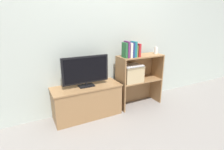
{
  "coord_description": "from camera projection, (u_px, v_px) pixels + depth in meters",
  "views": [
    {
      "loc": [
        -1.15,
        -2.07,
        1.37
      ],
      "look_at": [
        0.0,
        0.15,
        0.6
      ],
      "focal_mm": 28.0,
      "sensor_mm": 36.0,
      "label": 1
    }
  ],
  "objects": [
    {
      "name": "book_crimson",
      "position": [
        137.0,
        50.0,
        2.65
      ],
      "size": [
        0.03,
        0.15,
        0.2
      ],
      "color": "#B22328",
      "rests_on": "bookshelf_upper_tier"
    },
    {
      "name": "baby_monitor",
      "position": [
        156.0,
        50.0,
        2.89
      ],
      "size": [
        0.05,
        0.04,
        0.14
      ],
      "color": "white",
      "rests_on": "bookshelf_upper_tier"
    },
    {
      "name": "wall_back",
      "position": [
        104.0,
        33.0,
        2.66
      ],
      "size": [
        10.0,
        0.05,
        2.4
      ],
      "color": "#B2BCB2",
      "rests_on": "ground_plane"
    },
    {
      "name": "book_teal",
      "position": [
        134.0,
        49.0,
        2.62
      ],
      "size": [
        0.04,
        0.14,
        0.23
      ],
      "color": "#1E7075",
      "rests_on": "bookshelf_upper_tier"
    },
    {
      "name": "ground_plane",
      "position": [
        117.0,
        115.0,
        2.67
      ],
      "size": [
        16.0,
        16.0,
        0.0
      ],
      "primitive_type": "plane",
      "color": "gray"
    },
    {
      "name": "laptop",
      "position": [
        132.0,
        65.0,
        2.72
      ],
      "size": [
        0.31,
        0.24,
        0.02
      ],
      "color": "white",
      "rests_on": "storage_basket_left"
    },
    {
      "name": "bookshelf_upper_tier",
      "position": [
        138.0,
        64.0,
        2.86
      ],
      "size": [
        0.74,
        0.3,
        0.41
      ],
      "color": "olive",
      "rests_on": "bookshelf_lower_tier"
    },
    {
      "name": "book_ivory",
      "position": [
        129.0,
        50.0,
        2.58
      ],
      "size": [
        0.04,
        0.15,
        0.22
      ],
      "color": "silver",
      "rests_on": "bookshelf_upper_tier"
    },
    {
      "name": "tv_stand",
      "position": [
        87.0,
        101.0,
        2.58
      ],
      "size": [
        0.99,
        0.4,
        0.47
      ],
      "color": "olive",
      "rests_on": "ground_plane"
    },
    {
      "name": "book_navy",
      "position": [
        131.0,
        50.0,
        2.6
      ],
      "size": [
        0.03,
        0.15,
        0.22
      ],
      "color": "navy",
      "rests_on": "bookshelf_upper_tier"
    },
    {
      "name": "book_plum",
      "position": [
        127.0,
        49.0,
        2.56
      ],
      "size": [
        0.03,
        0.14,
        0.24
      ],
      "color": "#6B2D66",
      "rests_on": "bookshelf_upper_tier"
    },
    {
      "name": "book_olive",
      "position": [
        135.0,
        51.0,
        2.64
      ],
      "size": [
        0.02,
        0.13,
        0.17
      ],
      "color": "olive",
      "rests_on": "bookshelf_upper_tier"
    },
    {
      "name": "book_forest",
      "position": [
        125.0,
        50.0,
        2.55
      ],
      "size": [
        0.03,
        0.13,
        0.22
      ],
      "color": "#286638",
      "rests_on": "bookshelf_upper_tier"
    },
    {
      "name": "tv",
      "position": [
        86.0,
        71.0,
        2.44
      ],
      "size": [
        0.67,
        0.14,
        0.44
      ],
      "color": "black",
      "rests_on": "tv_stand"
    },
    {
      "name": "storage_basket_left",
      "position": [
        131.0,
        73.0,
        2.76
      ],
      "size": [
        0.33,
        0.27,
        0.26
      ],
      "color": "tan",
      "rests_on": "bookshelf_lower_tier"
    },
    {
      "name": "bookshelf_lower_tier",
      "position": [
        137.0,
        88.0,
        2.98
      ],
      "size": [
        0.74,
        0.3,
        0.44
      ],
      "color": "olive",
      "rests_on": "ground_plane"
    }
  ]
}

